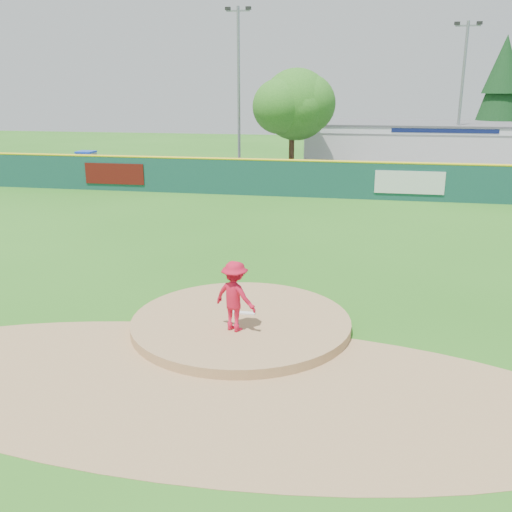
% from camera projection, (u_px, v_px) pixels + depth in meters
% --- Properties ---
extents(ground, '(120.00, 120.00, 0.00)m').
position_uv_depth(ground, '(241.00, 327.00, 14.41)').
color(ground, '#286B19').
rests_on(ground, ground).
extents(pitchers_mound, '(5.50, 5.50, 0.50)m').
position_uv_depth(pitchers_mound, '(241.00, 327.00, 14.41)').
color(pitchers_mound, '#9E774C').
rests_on(pitchers_mound, ground).
extents(pitching_rubber, '(0.60, 0.15, 0.04)m').
position_uv_depth(pitching_rubber, '(244.00, 313.00, 14.61)').
color(pitching_rubber, white).
rests_on(pitching_rubber, pitchers_mound).
extents(infield_dirt_arc, '(15.40, 15.40, 0.01)m').
position_uv_depth(infield_dirt_arc, '(210.00, 386.00, 11.58)').
color(infield_dirt_arc, '#9E774C').
rests_on(infield_dirt_arc, ground).
extents(parking_lot, '(44.00, 16.00, 0.02)m').
position_uv_depth(parking_lot, '(323.00, 174.00, 39.83)').
color(parking_lot, '#38383A').
rests_on(parking_lot, ground).
extents(pitcher, '(1.26, 1.02, 1.70)m').
position_uv_depth(pitcher, '(235.00, 296.00, 13.42)').
color(pitcher, red).
rests_on(pitcher, pitchers_mound).
extents(van, '(5.20, 3.90, 1.31)m').
position_uv_depth(van, '(276.00, 173.00, 35.80)').
color(van, white).
rests_on(van, parking_lot).
extents(pool_building_grp, '(15.20, 8.20, 3.31)m').
position_uv_depth(pool_building_grp, '(409.00, 145.00, 42.98)').
color(pool_building_grp, silver).
rests_on(pool_building_grp, ground).
extents(fence_banners, '(20.24, 0.04, 1.20)m').
position_uv_depth(fence_banners, '(255.00, 178.00, 31.55)').
color(fence_banners, '#510F0B').
rests_on(fence_banners, ground).
extents(playground_slide, '(1.10, 3.10, 1.71)m').
position_uv_depth(playground_slide, '(86.00, 164.00, 38.41)').
color(playground_slide, blue).
rests_on(playground_slide, ground).
extents(outfield_fence, '(40.00, 0.14, 2.07)m').
position_uv_depth(outfield_fence, '(311.00, 178.00, 31.04)').
color(outfield_fence, '#14423B').
rests_on(outfield_fence, ground).
extents(deciduous_tree, '(5.60, 5.60, 7.36)m').
position_uv_depth(deciduous_tree, '(292.00, 108.00, 37.01)').
color(deciduous_tree, '#382314').
rests_on(deciduous_tree, ground).
extents(conifer_tree, '(4.40, 4.40, 9.50)m').
position_uv_depth(conifer_tree, '(502.00, 91.00, 44.38)').
color(conifer_tree, '#382314').
rests_on(conifer_tree, ground).
extents(light_pole_left, '(1.75, 0.25, 11.00)m').
position_uv_depth(light_pole_left, '(239.00, 84.00, 39.19)').
color(light_pole_left, gray).
rests_on(light_pole_left, ground).
extents(light_pole_right, '(1.75, 0.25, 10.00)m').
position_uv_depth(light_pole_right, '(462.00, 91.00, 38.51)').
color(light_pole_right, gray).
rests_on(light_pole_right, ground).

